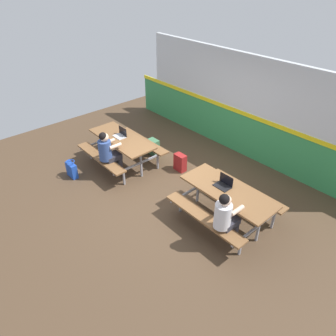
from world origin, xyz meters
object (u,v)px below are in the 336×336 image
(satchel_spare, at_px, (154,147))
(student_nearer, at_px, (108,151))
(picnic_table_left, at_px, (122,144))
(student_further, at_px, (225,216))
(picnic_table_right, at_px, (227,197))
(tote_bag_bright, at_px, (72,170))
(laptop_silver, at_px, (121,135))
(backpack_dark, at_px, (180,162))
(laptop_dark, at_px, (224,184))

(satchel_spare, bearing_deg, student_nearer, -85.95)
(picnic_table_left, relative_size, satchel_spare, 4.33)
(student_further, xyz_separation_m, satchel_spare, (-3.34, 1.13, -0.49))
(picnic_table_left, xyz_separation_m, picnic_table_right, (3.10, 0.32, 0.00))
(student_nearer, relative_size, satchel_spare, 2.74)
(picnic_table_right, xyz_separation_m, tote_bag_bright, (-3.44, -1.58, -0.38))
(picnic_table_right, xyz_separation_m, laptop_silver, (-3.19, -0.28, 0.21))
(student_nearer, bearing_deg, student_further, 5.54)
(laptop_silver, xyz_separation_m, backpack_dark, (1.28, 0.85, -0.57))
(student_nearer, bearing_deg, picnic_table_left, 115.29)
(student_further, height_order, satchel_spare, student_further)
(picnic_table_right, relative_size, satchel_spare, 4.33)
(picnic_table_right, bearing_deg, tote_bag_bright, -155.32)
(laptop_dark, height_order, backpack_dark, laptop_dark)
(picnic_table_left, bearing_deg, tote_bag_bright, -104.97)
(picnic_table_right, height_order, backpack_dark, picnic_table_right)
(backpack_dark, bearing_deg, picnic_table_right, -16.61)
(picnic_table_left, xyz_separation_m, student_further, (3.50, -0.24, 0.13))
(student_nearer, height_order, laptop_dark, student_nearer)
(student_nearer, distance_m, laptop_silver, 0.70)
(picnic_table_left, bearing_deg, student_further, -3.99)
(student_nearer, xyz_separation_m, student_further, (3.24, 0.31, 0.00))
(student_further, height_order, backpack_dark, student_further)
(picnic_table_left, xyz_separation_m, student_nearer, (0.26, -0.56, 0.13))
(satchel_spare, bearing_deg, picnic_table_right, -10.93)
(student_further, height_order, laptop_silver, student_further)
(laptop_silver, distance_m, laptop_dark, 3.05)
(picnic_table_right, relative_size, student_nearer, 1.58)
(student_further, height_order, laptop_dark, student_further)
(student_nearer, height_order, backpack_dark, student_nearer)
(picnic_table_right, xyz_separation_m, student_nearer, (-2.84, -0.87, 0.13))
(laptop_dark, relative_size, satchel_spare, 0.73)
(laptop_silver, relative_size, backpack_dark, 0.73)
(satchel_spare, bearing_deg, tote_bag_bright, -103.11)
(student_nearer, height_order, laptop_silver, student_nearer)
(laptop_silver, height_order, tote_bag_bright, laptop_silver)
(student_further, xyz_separation_m, laptop_dark, (-0.55, 0.60, 0.08))
(picnic_table_right, bearing_deg, laptop_dark, 165.50)
(picnic_table_left, height_order, picnic_table_right, same)
(student_nearer, distance_m, backpack_dark, 1.78)
(student_further, bearing_deg, student_nearer, -174.46)
(laptop_dark, distance_m, backpack_dark, 1.93)
(student_further, height_order, tote_bag_bright, student_further)
(picnic_table_right, height_order, laptop_silver, laptop_silver)
(student_further, xyz_separation_m, tote_bag_bright, (-3.84, -1.02, -0.51))
(picnic_table_right, distance_m, tote_bag_bright, 3.80)
(picnic_table_right, distance_m, student_further, 0.70)
(picnic_table_left, distance_m, picnic_table_right, 3.12)
(picnic_table_left, distance_m, backpack_dark, 1.53)
(laptop_silver, bearing_deg, backpack_dark, 33.60)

